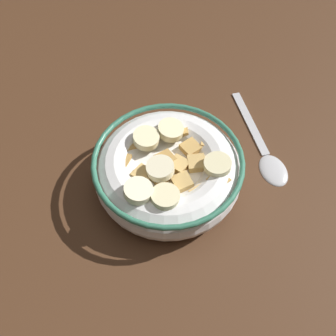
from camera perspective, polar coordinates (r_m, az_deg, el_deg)
ground_plane at (r=45.63cm, az=0.00°, el=-2.84°), size 106.30×106.30×2.00cm
cereal_bowl at (r=42.53cm, az=-0.00°, el=-0.28°), size 16.25×16.25×5.79cm
spoon at (r=47.99cm, az=14.33°, el=1.69°), size 6.21×15.18×0.80cm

